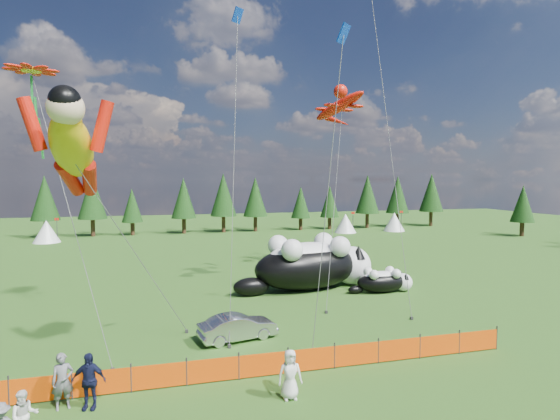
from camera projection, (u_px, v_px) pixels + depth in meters
name	position (u px, v px, depth m)	size (l,w,h in m)	color
ground	(250.00, 349.00, 20.23)	(160.00, 160.00, 0.00)	#153A0A
safety_fence	(264.00, 364.00, 17.30)	(22.06, 0.06, 1.10)	#262626
tree_line	(191.00, 206.00, 63.35)	(90.00, 4.00, 8.00)	black
festival_tents	(273.00, 225.00, 61.51)	(50.00, 3.20, 2.80)	white
cat_large	(313.00, 263.00, 31.21)	(10.65, 4.98, 3.86)	black
cat_small	(384.00, 281.00, 30.32)	(4.72, 1.83, 1.70)	black
car	(238.00, 327.00, 21.30)	(1.33, 3.82, 1.26)	silver
spectator_a	(63.00, 381.00, 14.86)	(0.70, 0.46, 1.93)	slate
spectator_b	(24.00, 416.00, 12.97)	(0.77, 0.45, 1.58)	white
spectator_c	(89.00, 381.00, 14.87)	(1.14, 0.59, 1.95)	#121633
spectator_e	(290.00, 374.00, 15.56)	(0.87, 0.56, 1.77)	white
superhero_kite	(72.00, 147.00, 15.39)	(6.35, 7.87, 12.15)	gold
gecko_kite	(339.00, 106.00, 32.60)	(6.84, 11.00, 15.63)	red
flower_kite	(32.00, 74.00, 20.41)	(5.20, 6.10, 14.14)	red
diamond_kite_a	(237.00, 27.00, 23.69)	(1.84, 5.04, 17.78)	#0B35AC
diamond_kite_c	(342.00, 46.00, 18.40)	(1.88, 0.87, 14.78)	#0B35AC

